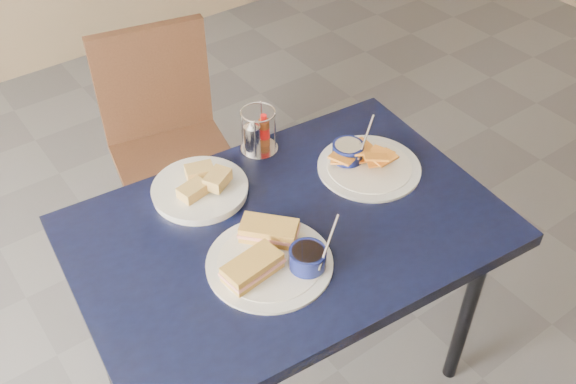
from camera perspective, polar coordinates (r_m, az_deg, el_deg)
ground at (r=2.27m, az=4.45°, el=-15.55°), size 6.00×6.00×0.00m
dining_table at (r=1.70m, az=-0.02°, el=-4.79°), size 1.14×0.82×0.75m
chair_far at (r=2.41m, az=-11.18°, el=5.21°), size 0.49×0.47×0.87m
sandwich_plate at (r=1.54m, az=-1.38°, el=-5.67°), size 0.32×0.31×0.12m
plantain_plate at (r=1.82m, az=6.64°, el=2.77°), size 0.29×0.29×0.12m
bread_basket at (r=1.74m, az=-7.75°, el=0.35°), size 0.26×0.26×0.07m
condiment_caddy at (r=1.85m, az=-2.76°, el=5.16°), size 0.11×0.11×0.14m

